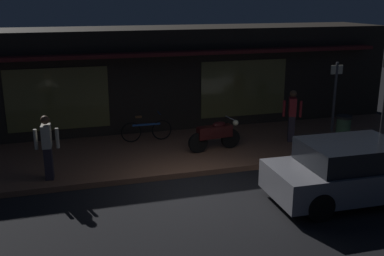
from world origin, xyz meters
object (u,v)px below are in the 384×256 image
bicycle_parked (147,130)px  trash_bin (343,130)px  person_photographer (47,146)px  person_bystander (292,115)px  motorcycle (216,134)px  sign_post (335,93)px  parked_car_near (353,171)px

bicycle_parked → trash_bin: bearing=-19.7°
person_photographer → person_bystander: 7.55m
motorcycle → trash_bin: bearing=-8.6°
sign_post → person_bystander: bearing=-162.7°
bicycle_parked → parked_car_near: 6.66m
motorcycle → person_photographer: 4.94m
parked_car_near → trash_bin: bearing=59.2°
trash_bin → sign_post: bearing=69.4°
person_bystander → parked_car_near: bearing=-98.2°
person_bystander → sign_post: bearing=17.3°
bicycle_parked → person_photographer: size_ratio=0.99×
trash_bin → person_bystander: bearing=151.0°
motorcycle → parked_car_near: (2.05, -3.93, 0.06)m
bicycle_parked → trash_bin: (5.86, -2.10, 0.11)m
motorcycle → bicycle_parked: size_ratio=1.02×
person_bystander → trash_bin: size_ratio=1.80×
bicycle_parked → sign_post: (6.37, -0.73, 1.00)m
person_bystander → parked_car_near: person_bystander is taller
motorcycle → sign_post: (4.54, 0.76, 0.86)m
sign_post → parked_car_near: bearing=-118.0°
person_photographer → person_bystander: same height
bicycle_parked → parked_car_near: size_ratio=0.40×
person_photographer → parked_car_near: 7.49m
person_photographer → sign_post: 9.53m
motorcycle → person_photographer: size_ratio=1.02×
person_bystander → parked_car_near: (-0.59, -4.09, -0.32)m
motorcycle → trash_bin: 4.07m
person_photographer → person_bystander: bearing=8.6°
motorcycle → person_photographer: person_photographer is taller
person_photographer → trash_bin: size_ratio=1.80×
motorcycle → person_photographer: bearing=-168.6°
person_bystander → motorcycle: bearing=-176.5°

